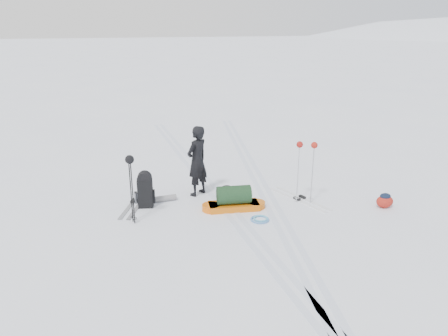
{
  "coord_description": "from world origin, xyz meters",
  "views": [
    {
      "loc": [
        -2.45,
        -9.29,
        4.28
      ],
      "look_at": [
        -0.02,
        0.11,
        0.95
      ],
      "focal_mm": 35.0,
      "sensor_mm": 36.0,
      "label": 1
    }
  ],
  "objects_px": {
    "ski_poles_black": "(130,168)",
    "expedition_rucksack": "(148,190)",
    "pulk_sled": "(234,200)",
    "skier": "(197,161)"
  },
  "relations": [
    {
      "from": "ski_poles_black",
      "to": "expedition_rucksack",
      "type": "bearing_deg",
      "value": 80.38
    },
    {
      "from": "ski_poles_black",
      "to": "pulk_sled",
      "type": "bearing_deg",
      "value": 19.58
    },
    {
      "from": "pulk_sled",
      "to": "ski_poles_black",
      "type": "relative_size",
      "value": 0.99
    },
    {
      "from": "skier",
      "to": "pulk_sled",
      "type": "relative_size",
      "value": 1.16
    },
    {
      "from": "skier",
      "to": "ski_poles_black",
      "type": "relative_size",
      "value": 1.15
    },
    {
      "from": "expedition_rucksack",
      "to": "ski_poles_black",
      "type": "distance_m",
      "value": 1.26
    },
    {
      "from": "pulk_sled",
      "to": "expedition_rucksack",
      "type": "distance_m",
      "value": 2.06
    },
    {
      "from": "expedition_rucksack",
      "to": "skier",
      "type": "bearing_deg",
      "value": 28.15
    },
    {
      "from": "pulk_sled",
      "to": "ski_poles_black",
      "type": "distance_m",
      "value": 2.57
    },
    {
      "from": "skier",
      "to": "expedition_rucksack",
      "type": "height_order",
      "value": "skier"
    }
  ]
}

